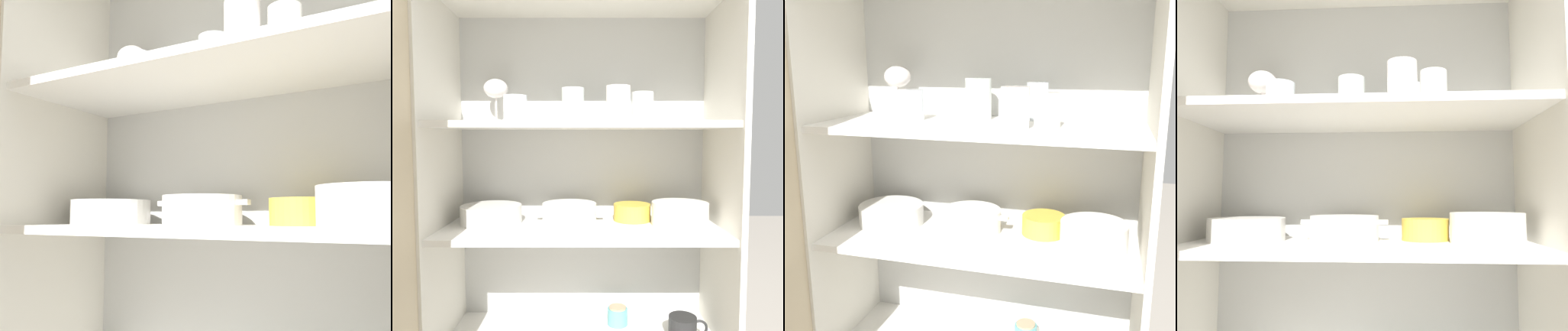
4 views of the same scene
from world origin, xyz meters
TOP-DOWN VIEW (x-y plane):
  - cupboard_back_panel at (0.00, 0.38)m, footprint 0.96×0.02m
  - cupboard_side_left at (-0.47, 0.19)m, footprint 0.02×0.41m
  - cupboard_side_right at (0.47, 0.19)m, footprint 0.02×0.41m
  - shelf_board_middle at (0.00, 0.19)m, footprint 0.92×0.37m
  - shelf_board_upper at (0.00, 0.19)m, footprint 0.92×0.37m
  - tumbler_glass_0 at (-0.03, 0.27)m, footprint 0.08×0.08m
  - tumbler_glass_1 at (0.14, 0.31)m, footprint 0.07×0.07m
  - tumbler_glass_2 at (0.20, 0.15)m, footprint 0.07×0.07m
  - tumbler_glass_3 at (-0.22, 0.20)m, footprint 0.08×0.08m
  - tumbler_glass_4 at (0.12, 0.12)m, footprint 0.08×0.08m
  - wine_glass_0 at (-0.31, 0.30)m, footprint 0.09×0.09m
  - plate_stack_white at (-0.32, 0.23)m, footprint 0.21×0.21m
  - mixing_bowl_large at (0.33, 0.19)m, footprint 0.19×0.19m
  - serving_bowl_small at (0.18, 0.27)m, footprint 0.13×0.13m
  - casserole_dish at (-0.04, 0.23)m, footprint 0.24×0.19m
  - coffee_mug_primary at (0.34, 0.16)m, footprint 0.13×0.09m
  - storage_jar at (0.13, 0.28)m, footprint 0.07×0.07m

SIDE VIEW (x-z plane):
  - storage_jar at x=0.13m, z-range 0.37..0.44m
  - coffee_mug_primary at x=0.34m, z-range 0.37..0.46m
  - cupboard_back_panel at x=0.00m, z-range 0.00..1.51m
  - cupboard_side_left at x=-0.47m, z-range 0.00..1.51m
  - cupboard_side_right at x=0.47m, z-range 0.00..1.51m
  - shelf_board_middle at x=0.00m, z-range 0.75..0.77m
  - plate_stack_white at x=-0.32m, z-range 0.77..0.83m
  - serving_bowl_small at x=0.18m, z-range 0.77..0.83m
  - casserole_dish at x=-0.04m, z-range 0.77..0.84m
  - mixing_bowl_large at x=0.33m, z-range 0.77..0.85m
  - shelf_board_upper at x=0.00m, z-range 1.09..1.11m
  - tumbler_glass_3 at x=-0.22m, z-range 1.11..1.21m
  - tumbler_glass_2 at x=0.20m, z-range 1.11..1.21m
  - tumbler_glass_4 at x=0.12m, z-range 1.11..1.23m
  - tumbler_glass_1 at x=0.14m, z-range 1.11..1.23m
  - tumbler_glass_0 at x=-0.03m, z-range 1.11..1.24m
  - wine_glass_0 at x=-0.31m, z-range 1.15..1.31m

